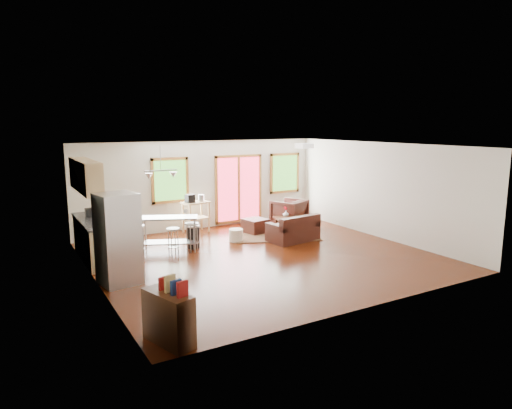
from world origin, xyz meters
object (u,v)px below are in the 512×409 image
rug (274,234)px  ottoman (255,226)px  loveseat (294,231)px  refrigerator (118,239)px  island (170,228)px  coffee_table (294,219)px  armchair (289,211)px  kitchen_cart (195,206)px

rug → ottoman: ottoman is taller
loveseat → refrigerator: 4.95m
island → loveseat: bearing=-12.5°
ottoman → island: 2.85m
rug → ottoman: 0.60m
coffee_table → island: size_ratio=0.84×
armchair → ottoman: (-1.31, -0.23, -0.25)m
refrigerator → kitchen_cart: 4.29m
rug → refrigerator: size_ratio=1.31×
armchair → refrigerator: size_ratio=0.51×
rug → loveseat: bearing=-85.9°
kitchen_cart → ottoman: bearing=-30.3°
rug → loveseat: (0.06, -0.88, 0.27)m
armchair → ottoman: bearing=-13.6°
ottoman → coffee_table: bearing=-25.2°
loveseat → armchair: bearing=53.0°
loveseat → armchair: 1.78m
coffee_table → ottoman: size_ratio=2.01×
coffee_table → refrigerator: size_ratio=0.69×
refrigerator → island: 2.37m
loveseat → island: bearing=160.2°
island → ottoman: bearing=12.3°
coffee_table → armchair: armchair is taller
rug → coffee_table: size_ratio=1.90×
loveseat → refrigerator: refrigerator is taller
ottoman → loveseat: bearing=-71.6°
loveseat → island: 3.28m
loveseat → armchair: size_ratio=1.54×
armchair → coffee_table: bearing=43.3°
loveseat → refrigerator: (-4.81, -0.99, 0.61)m
loveseat → island: (-3.19, 0.71, 0.31)m
armchair → kitchen_cart: (-2.80, 0.63, 0.31)m
rug → armchair: 1.23m
coffee_table → island: (-3.77, -0.13, 0.21)m
armchair → island: (-4.07, -0.83, 0.13)m
refrigerator → kitchen_cart: refrigerator is taller
island → armchair: bearing=11.6°
coffee_table → kitchen_cart: (-2.49, 1.34, 0.40)m
rug → ottoman: (-0.37, 0.43, 0.19)m
rug → kitchen_cart: size_ratio=2.07×
refrigerator → kitchen_cart: bearing=38.2°
island → kitchen_cart: kitchen_cart is taller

